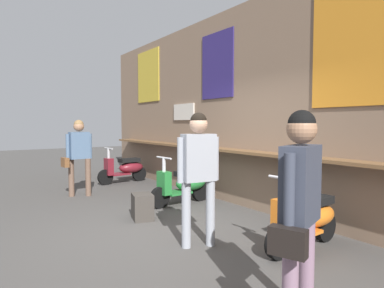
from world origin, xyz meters
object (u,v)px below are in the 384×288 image
object	(u,v)px
scooter_orange	(307,218)
shopper_with_handbag	(300,197)
shopper_browsing	(198,164)
merchandise_crate	(142,207)
scooter_green	(184,184)
scooter_maroon	(126,168)
shopper_passing	(79,150)

from	to	relation	value
scooter_orange	shopper_with_handbag	distance (m)	1.95
scooter_orange	shopper_browsing	xyz separation A→B (m)	(-0.83, -1.12, 0.70)
shopper_with_handbag	merchandise_crate	bearing A→B (deg)	154.06
scooter_green	shopper_browsing	world-z (taller)	shopper_browsing
scooter_orange	shopper_with_handbag	size ratio (longest dim) A/B	0.82
scooter_orange	merchandise_crate	distance (m)	2.65
shopper_with_handbag	shopper_browsing	bearing A→B (deg)	147.95
scooter_orange	shopper_browsing	size ratio (longest dim) A/B	0.81
scooter_orange	merchandise_crate	world-z (taller)	scooter_orange
scooter_green	shopper_browsing	xyz separation A→B (m)	(2.08, -1.12, 0.70)
merchandise_crate	shopper_with_handbag	bearing A→B (deg)	-5.46
scooter_green	shopper_browsing	distance (m)	2.46
scooter_maroon	shopper_passing	distance (m)	1.97
scooter_green	shopper_passing	world-z (taller)	shopper_passing
merchandise_crate	scooter_orange	bearing A→B (deg)	26.42
scooter_green	shopper_passing	distance (m)	2.51
scooter_maroon	shopper_passing	xyz separation A→B (m)	(1.06, -1.54, 0.63)
scooter_maroon	shopper_with_handbag	world-z (taller)	shopper_with_handbag
scooter_maroon	scooter_green	xyz separation A→B (m)	(2.94, -0.00, 0.00)
shopper_with_handbag	merchandise_crate	world-z (taller)	shopper_with_handbag
scooter_maroon	shopper_with_handbag	bearing A→B (deg)	73.67
scooter_maroon	scooter_orange	distance (m)	5.85
scooter_orange	shopper_passing	distance (m)	5.07
scooter_maroon	shopper_with_handbag	size ratio (longest dim) A/B	0.82
scooter_orange	shopper_with_handbag	world-z (taller)	shopper_with_handbag
scooter_orange	scooter_maroon	bearing A→B (deg)	-93.99
shopper_browsing	merchandise_crate	distance (m)	1.77
merchandise_crate	shopper_browsing	bearing A→B (deg)	2.20
scooter_maroon	scooter_orange	size ratio (longest dim) A/B	1.00
scooter_maroon	scooter_green	bearing A→B (deg)	85.96
merchandise_crate	shopper_passing	bearing A→B (deg)	-171.59
shopper_passing	merchandise_crate	bearing A→B (deg)	3.91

